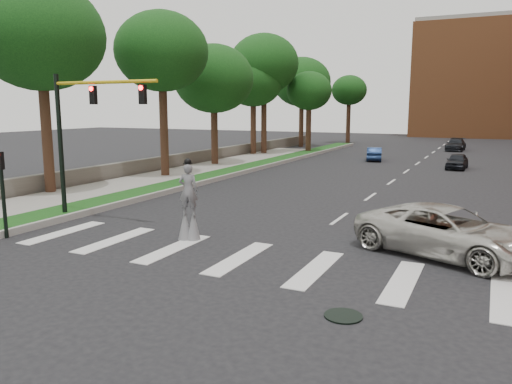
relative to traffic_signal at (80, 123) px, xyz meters
name	(u,v)px	position (x,y,z in m)	size (l,w,h in m)	color
ground_plane	(263,273)	(9.78, -3.00, -4.15)	(160.00, 160.00, 0.00)	black
grass_median	(235,170)	(-1.72, 17.00, -4.03)	(2.00, 60.00, 0.25)	#134313
median_curb	(248,171)	(-0.67, 17.00, -4.01)	(0.20, 60.00, 0.28)	gray
sidewalk_left	(112,187)	(-4.72, 7.00, -4.06)	(4.00, 60.00, 0.18)	gray
stone_wall	(188,159)	(-7.22, 19.00, -3.60)	(0.50, 56.00, 1.10)	#58534B
manhole	(343,316)	(12.78, -5.00, -4.13)	(0.90, 0.90, 0.04)	black
building_backdrop	(500,81)	(15.78, 75.00, 4.85)	(26.00, 14.00, 18.00)	#A96135
traffic_signal	(80,123)	(0.00, 0.00, 0.00)	(5.30, 0.23, 6.20)	black
secondary_signal	(2,186)	(-0.52, -3.50, -2.20)	(0.25, 0.21, 3.23)	black
stilt_performer	(189,207)	(5.78, -0.77, -2.91)	(0.83, 0.65, 3.01)	#382116
suv_crossing	(447,232)	(14.49, 1.14, -3.33)	(2.72, 5.90, 1.64)	beige
car_near	(457,161)	(13.11, 26.33, -3.53)	(1.46, 3.62, 1.23)	black
car_mid	(374,154)	(5.83, 29.77, -3.54)	(1.28, 3.68, 1.21)	navy
car_far	(456,145)	(11.76, 44.17, -3.47)	(1.90, 4.68, 1.36)	black
tree_1	(40,36)	(-6.45, 3.97, 4.36)	(6.82, 6.82, 11.45)	#382116
tree_2	(162,52)	(-4.74, 12.36, 4.26)	(6.23, 6.23, 11.11)	#382116
tree_3	(214,79)	(-5.21, 19.95, 2.89)	(6.48, 6.48, 9.83)	#382116
tree_4	(264,64)	(-5.55, 30.45, 4.87)	(6.89, 6.89, 11.99)	#382116
tree_5	(302,82)	(-5.85, 42.06, 3.61)	(6.94, 6.94, 10.75)	#382116
tree_6	(309,91)	(-2.17, 34.36, 2.26)	(4.71, 4.71, 8.48)	#382116
tree_7	(349,91)	(-2.23, 50.31, 2.78)	(4.62, 4.62, 8.98)	#382116
tree_8	(253,82)	(-6.27, 29.47, 3.14)	(5.86, 5.86, 9.82)	#382116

